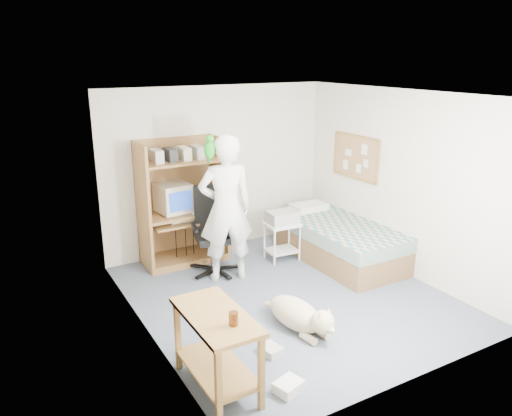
# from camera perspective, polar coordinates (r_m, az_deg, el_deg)

# --- Properties ---
(floor) EXTENTS (4.00, 4.00, 0.00)m
(floor) POSITION_cam_1_polar(r_m,az_deg,el_deg) (6.42, 3.64, -9.98)
(floor) COLOR #4C5467
(floor) RESTS_ON ground
(wall_back) EXTENTS (3.60, 0.02, 2.50)m
(wall_back) POSITION_cam_1_polar(r_m,az_deg,el_deg) (7.65, -4.43, 4.46)
(wall_back) COLOR silver
(wall_back) RESTS_ON floor
(wall_right) EXTENTS (0.02, 4.00, 2.50)m
(wall_right) POSITION_cam_1_polar(r_m,az_deg,el_deg) (7.08, 16.13, 2.79)
(wall_right) COLOR silver
(wall_right) RESTS_ON floor
(wall_left) EXTENTS (0.02, 4.00, 2.50)m
(wall_left) POSITION_cam_1_polar(r_m,az_deg,el_deg) (5.23, -12.86, -1.99)
(wall_left) COLOR silver
(wall_left) RESTS_ON floor
(ceiling) EXTENTS (3.60, 4.00, 0.02)m
(ceiling) POSITION_cam_1_polar(r_m,az_deg,el_deg) (5.73, 4.12, 12.86)
(ceiling) COLOR white
(ceiling) RESTS_ON wall_back
(computer_hutch) EXTENTS (1.20, 0.63, 1.80)m
(computer_hutch) POSITION_cam_1_polar(r_m,az_deg,el_deg) (7.26, -8.45, 0.12)
(computer_hutch) COLOR brown
(computer_hutch) RESTS_ON floor
(bed) EXTENTS (1.02, 2.02, 0.66)m
(bed) POSITION_cam_1_polar(r_m,az_deg,el_deg) (7.47, 9.47, -3.75)
(bed) COLOR brown
(bed) RESTS_ON floor
(side_desk) EXTENTS (0.50, 1.00, 0.75)m
(side_desk) POSITION_cam_1_polar(r_m,az_deg,el_deg) (4.60, -4.52, -14.79)
(side_desk) COLOR brown
(side_desk) RESTS_ON floor
(corkboard) EXTENTS (0.04, 0.94, 0.66)m
(corkboard) POSITION_cam_1_polar(r_m,az_deg,el_deg) (7.66, 11.32, 5.72)
(corkboard) COLOR olive
(corkboard) RESTS_ON wall_right
(office_chair) EXTENTS (0.67, 0.67, 1.19)m
(office_chair) POSITION_cam_1_polar(r_m,az_deg,el_deg) (6.99, -4.79, -3.88)
(office_chair) COLOR black
(office_chair) RESTS_ON floor
(person) EXTENTS (0.81, 0.62, 1.97)m
(person) POSITION_cam_1_polar(r_m,az_deg,el_deg) (6.55, -3.47, -0.09)
(person) COLOR white
(person) RESTS_ON floor
(parrot) EXTENTS (0.14, 0.25, 0.40)m
(parrot) POSITION_cam_1_polar(r_m,az_deg,el_deg) (6.28, -5.32, 6.81)
(parrot) COLOR #197F12
(parrot) RESTS_ON person
(dog) EXTENTS (0.46, 1.10, 0.41)m
(dog) POSITION_cam_1_polar(r_m,az_deg,el_deg) (5.63, 4.98, -12.06)
(dog) COLOR #D1BF8C
(dog) RESTS_ON floor
(printer_cart) EXTENTS (0.50, 0.41, 0.57)m
(printer_cart) POSITION_cam_1_polar(r_m,az_deg,el_deg) (7.35, 3.00, -3.15)
(printer_cart) COLOR white
(printer_cart) RESTS_ON floor
(printer) EXTENTS (0.44, 0.35, 0.18)m
(printer) POSITION_cam_1_polar(r_m,az_deg,el_deg) (7.26, 3.04, -1.07)
(printer) COLOR #A7A6A2
(printer) RESTS_ON printer_cart
(crt_monitor) EXTENTS (0.48, 0.50, 0.41)m
(crt_monitor) POSITION_cam_1_polar(r_m,az_deg,el_deg) (7.18, -9.45, 1.16)
(crt_monitor) COLOR beige
(crt_monitor) RESTS_ON computer_hutch
(keyboard) EXTENTS (0.47, 0.21, 0.03)m
(keyboard) POSITION_cam_1_polar(r_m,az_deg,el_deg) (7.17, -7.95, -1.36)
(keyboard) COLOR beige
(keyboard) RESTS_ON computer_hutch
(pencil_cup) EXTENTS (0.08, 0.08, 0.12)m
(pencil_cup) POSITION_cam_1_polar(r_m,az_deg,el_deg) (7.30, -5.79, 0.31)
(pencil_cup) COLOR gold
(pencil_cup) RESTS_ON computer_hutch
(drink_glass) EXTENTS (0.08, 0.08, 0.12)m
(drink_glass) POSITION_cam_1_polar(r_m,az_deg,el_deg) (4.27, -2.59, -12.53)
(drink_glass) COLOR #43210A
(drink_glass) RESTS_ON side_desk
(floor_box_a) EXTENTS (0.30, 0.26, 0.10)m
(floor_box_a) POSITION_cam_1_polar(r_m,az_deg,el_deg) (4.80, 3.72, -19.69)
(floor_box_a) COLOR white
(floor_box_a) RESTS_ON floor
(floor_box_b) EXTENTS (0.22, 0.25, 0.08)m
(floor_box_b) POSITION_cam_1_polar(r_m,az_deg,el_deg) (5.29, 1.70, -15.92)
(floor_box_b) COLOR #AFAFAA
(floor_box_b) RESTS_ON floor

